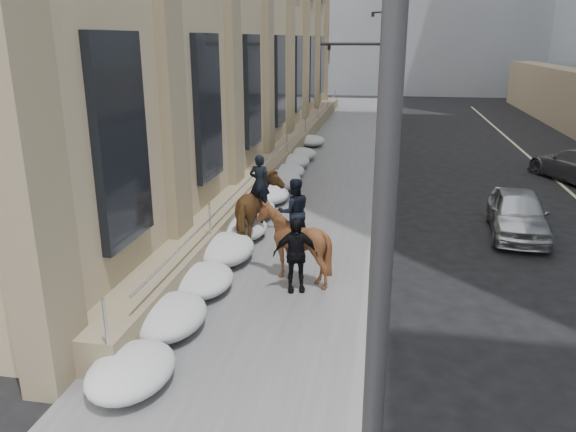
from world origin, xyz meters
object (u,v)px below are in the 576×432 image
object	(u,v)px
mounted_horse_left	(259,208)
pedestrian	(295,255)
mounted_horse_right	(293,238)
car_silver	(518,213)

from	to	relation	value
mounted_horse_left	pedestrian	size ratio (longest dim) A/B	1.44
mounted_horse_left	mounted_horse_right	bearing A→B (deg)	122.69
mounted_horse_left	mounted_horse_right	distance (m)	2.89
pedestrian	car_silver	distance (m)	8.52
pedestrian	car_silver	xyz separation A→B (m)	(6.33, 5.69, -0.33)
mounted_horse_left	car_silver	distance (m)	8.38
mounted_horse_left	pedestrian	world-z (taller)	mounted_horse_left
mounted_horse_right	pedestrian	world-z (taller)	mounted_horse_right
car_silver	mounted_horse_right	bearing A→B (deg)	-137.18
mounted_horse_right	car_silver	xyz separation A→B (m)	(6.50, 4.99, -0.50)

